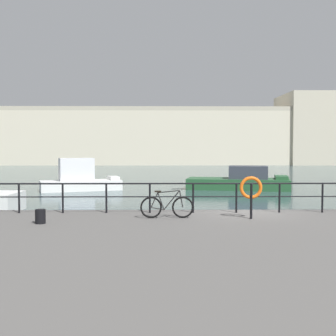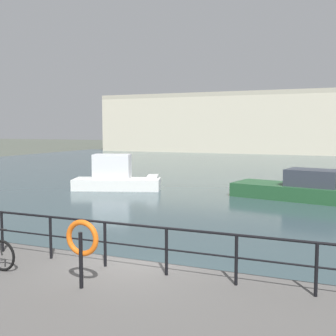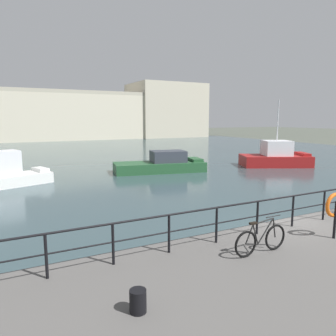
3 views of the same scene
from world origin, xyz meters
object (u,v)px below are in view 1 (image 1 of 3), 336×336
moored_white_yacht (241,181)px  mooring_bollard (40,216)px  life_ring_stand (251,189)px  parked_bicycle (167,206)px  harbor_building (217,136)px  moored_harbor_tender (80,179)px

moored_white_yacht → mooring_bollard: (-9.57, -18.32, 0.36)m
mooring_bollard → life_ring_stand: (6.68, 0.83, 0.75)m
parked_bicycle → mooring_bollard: bearing=-167.2°
mooring_bollard → life_ring_stand: 6.78m
moored_white_yacht → parked_bicycle: bearing=-96.5°
harbor_building → parked_bicycle: harbor_building is taller
moored_harbor_tender → moored_white_yacht: moored_harbor_tender is taller
moored_harbor_tender → life_ring_stand: moored_harbor_tender is taller
harbor_building → moored_white_yacht: size_ratio=9.05×
moored_harbor_tender → moored_white_yacht: 11.67m
harbor_building → moored_white_yacht: bearing=-95.1°
moored_harbor_tender → life_ring_stand: size_ratio=4.25×
moored_white_yacht → parked_bicycle: (-5.65, -17.37, 0.53)m
moored_white_yacht → life_ring_stand: 17.76m
moored_harbor_tender → mooring_bollard: moored_harbor_tender is taller
harbor_building → parked_bicycle: (-9.80, -64.02, -3.86)m
mooring_bollard → harbor_building: bearing=78.1°
mooring_bollard → life_ring_stand: life_ring_stand is taller
moored_white_yacht → parked_bicycle: 18.27m
harbor_building → mooring_bollard: bearing=-101.9°
moored_harbor_tender → parked_bicycle: 17.78m
moored_harbor_tender → moored_white_yacht: size_ratio=0.77×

